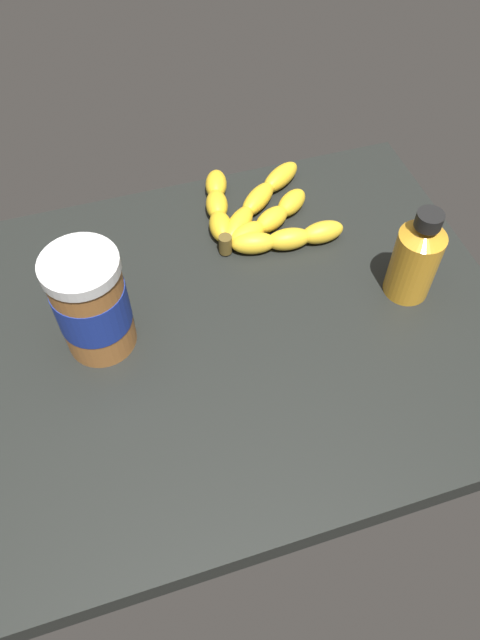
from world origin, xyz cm
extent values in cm
cube|color=black|center=(0.00, 0.00, -2.14)|extent=(81.98, 60.38, 4.28)
ellipsoid|color=yellow|center=(-9.74, -12.15, 1.66)|extent=(7.31, 4.66, 3.32)
ellipsoid|color=yellow|center=(-15.08, -11.34, 1.66)|extent=(7.03, 3.91, 3.32)
ellipsoid|color=yellow|center=(-20.48, -11.19, 1.66)|extent=(6.87, 3.53, 3.32)
ellipsoid|color=yellow|center=(-9.44, -14.24, 1.64)|extent=(6.95, 5.02, 3.28)
ellipsoid|color=yellow|center=(-14.05, -16.14, 1.64)|extent=(7.06, 5.76, 3.28)
ellipsoid|color=yellow|center=(-18.29, -18.76, 1.64)|extent=(6.98, 6.35, 3.28)
ellipsoid|color=yellow|center=(-8.82, -16.59, 1.62)|extent=(7.89, 8.27, 3.24)
ellipsoid|color=yellow|center=(-13.50, -21.18, 1.62)|extent=(8.33, 7.81, 3.24)
ellipsoid|color=yellow|center=(-18.72, -25.13, 1.62)|extent=(8.63, 7.23, 3.24)
ellipsoid|color=yellow|center=(-6.04, -16.93, 1.72)|extent=(4.06, 6.39, 3.45)
ellipsoid|color=yellow|center=(-6.79, -21.71, 1.72)|extent=(4.61, 6.64, 3.45)
ellipsoid|color=yellow|center=(-8.02, -26.40, 1.72)|extent=(5.11, 6.82, 3.45)
cylinder|color=brown|center=(-5.63, -13.03, 1.80)|extent=(2.00, 2.00, 3.00)
cylinder|color=#9E602D|center=(14.77, -2.61, 7.05)|extent=(9.11, 9.11, 14.09)
cylinder|color=navy|center=(14.77, -2.61, 7.75)|extent=(9.29, 9.29, 6.34)
cylinder|color=silver|center=(14.77, -2.61, 14.88)|extent=(9.53, 9.53, 1.58)
cylinder|color=orange|center=(-28.34, 1.57, 5.37)|extent=(6.41, 6.41, 10.75)
cone|color=orange|center=(-28.34, 1.57, 11.69)|extent=(6.41, 6.41, 1.88)
cylinder|color=black|center=(-28.34, 1.57, 13.65)|extent=(3.52, 3.52, 2.03)
camera|label=1|loc=(10.60, 46.23, 65.85)|focal=33.14mm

